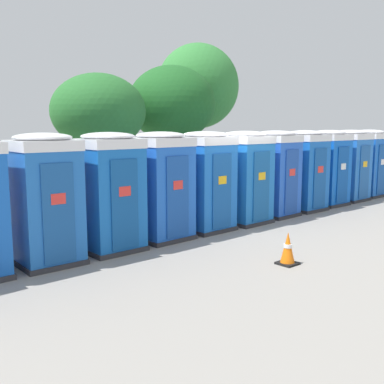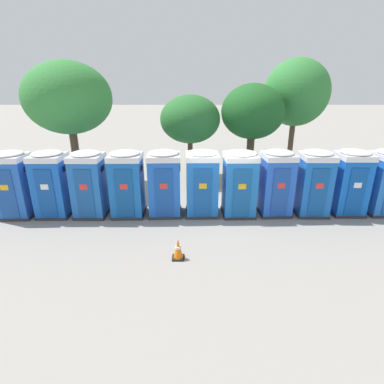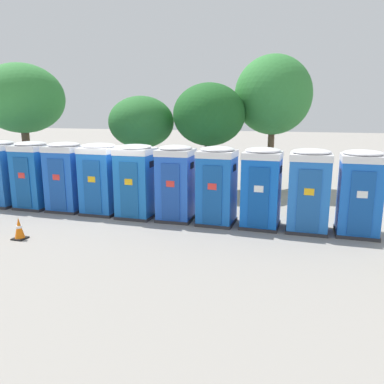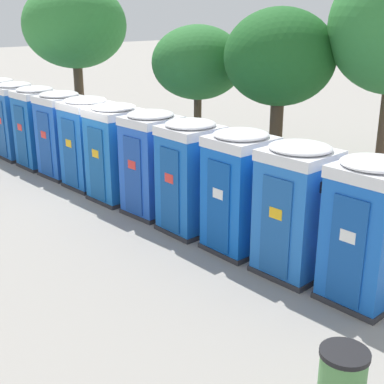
{
  "view_description": "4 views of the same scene",
  "coord_description": "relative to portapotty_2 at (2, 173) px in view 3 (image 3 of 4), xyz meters",
  "views": [
    {
      "loc": [
        -8.4,
        -8.63,
        2.65
      ],
      "look_at": [
        -1.19,
        -0.28,
        1.04
      ],
      "focal_mm": 42.0,
      "sensor_mm": 36.0,
      "label": 1
    },
    {
      "loc": [
        -1.08,
        -11.08,
        4.89
      ],
      "look_at": [
        -1.07,
        -0.28,
        0.91
      ],
      "focal_mm": 28.0,
      "sensor_mm": 36.0,
      "label": 2
    },
    {
      "loc": [
        6.36,
        -11.79,
        3.61
      ],
      "look_at": [
        2.71,
        -0.2,
        1.0
      ],
      "focal_mm": 35.0,
      "sensor_mm": 36.0,
      "label": 3
    },
    {
      "loc": [
        12.0,
        -7.69,
        4.76
      ],
      "look_at": [
        3.58,
        -0.19,
        0.9
      ],
      "focal_mm": 50.0,
      "sensor_mm": 36.0,
      "label": 4
    }
  ],
  "objects": [
    {
      "name": "ground_plane",
      "position": [
        4.98,
        0.36,
        -1.28
      ],
      "size": [
        120.0,
        120.0,
        0.0
      ],
      "primitive_type": "plane",
      "color": "gray"
    },
    {
      "name": "portapotty_2",
      "position": [
        0.0,
        0.0,
        0.0
      ],
      "size": [
        1.19,
        1.21,
        2.54
      ],
      "color": "#2D2D33",
      "rests_on": "ground"
    },
    {
      "name": "portapotty_3",
      "position": [
        1.42,
        0.03,
        -0.0
      ],
      "size": [
        1.23,
        1.22,
        2.54
      ],
      "color": "#2D2D33",
      "rests_on": "ground"
    },
    {
      "name": "portapotty_4",
      "position": [
        2.85,
        0.09,
        -0.0
      ],
      "size": [
        1.28,
        1.25,
        2.54
      ],
      "color": "#2D2D33",
      "rests_on": "ground"
    },
    {
      "name": "portapotty_5",
      "position": [
        4.27,
        0.11,
        -0.0
      ],
      "size": [
        1.26,
        1.23,
        2.54
      ],
      "color": "#2D2D33",
      "rests_on": "ground"
    },
    {
      "name": "portapotty_6",
      "position": [
        5.69,
        0.06,
        -0.0
      ],
      "size": [
        1.26,
        1.23,
        2.54
      ],
      "color": "#2D2D33",
      "rests_on": "ground"
    },
    {
      "name": "portapotty_7",
      "position": [
        7.11,
        0.15,
        0.0
      ],
      "size": [
        1.22,
        1.25,
        2.54
      ],
      "color": "#2D2D33",
      "rests_on": "ground"
    },
    {
      "name": "portapotty_8",
      "position": [
        8.54,
        0.13,
        -0.0
      ],
      "size": [
        1.19,
        1.21,
        2.54
      ],
      "color": "#2D2D33",
      "rests_on": "ground"
    },
    {
      "name": "portapotty_9",
      "position": [
        9.96,
        0.2,
        -0.0
      ],
      "size": [
        1.2,
        1.22,
        2.54
      ],
      "color": "#2D2D33",
      "rests_on": "ground"
    },
    {
      "name": "portapotty_10",
      "position": [
        11.38,
        0.21,
        -0.0
      ],
      "size": [
        1.25,
        1.22,
        2.54
      ],
      "color": "#2D2D33",
      "rests_on": "ground"
    },
    {
      "name": "portapotty_11",
      "position": [
        12.81,
        0.28,
        -0.0
      ],
      "size": [
        1.21,
        1.21,
        2.54
      ],
      "color": "#2D2D33",
      "rests_on": "ground"
    },
    {
      "name": "street_tree_0",
      "position": [
        -1.69,
        3.38,
        2.92
      ],
      "size": [
        3.89,
        3.89,
        5.82
      ],
      "color": "brown",
      "rests_on": "ground"
    },
    {
      "name": "street_tree_1",
      "position": [
        3.8,
        4.66,
        1.84
      ],
      "size": [
        3.02,
        3.02,
        4.33
      ],
      "color": "#4C3826",
      "rests_on": "ground"
    },
    {
      "name": "street_tree_2",
      "position": [
        6.97,
        4.92,
        2.17
      ],
      "size": [
        3.2,
        3.2,
        4.86
      ],
      "color": "#4C3826",
      "rests_on": "ground"
    },
    {
      "name": "street_tree_3",
      "position": [
        9.58,
        6.42,
        3.05
      ],
      "size": [
        3.49,
        3.49,
        6.14
      ],
      "color": "brown",
      "rests_on": "ground"
    },
    {
      "name": "traffic_cone",
      "position": [
        3.48,
        -3.1,
        -0.97
      ],
      "size": [
        0.36,
        0.36,
        0.64
      ],
      "color": "black",
      "rests_on": "ground"
    }
  ]
}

